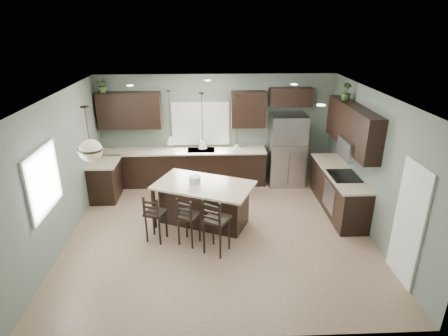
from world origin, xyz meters
TOP-DOWN VIEW (x-y plane):
  - ground at (0.00, 0.00)m, footprint 6.00×6.00m
  - pantry_door at (2.98, -1.55)m, footprint 0.04×0.82m
  - window_back at (-0.40, 2.73)m, footprint 1.35×0.02m
  - window_left at (-2.98, -0.80)m, footprint 0.02×1.10m
  - left_return_cabs at (-2.70, 1.70)m, footprint 0.60×0.90m
  - left_return_countertop at (-2.68, 1.70)m, footprint 0.66×0.96m
  - back_lower_cabs at (-0.85, 2.45)m, footprint 4.20×0.60m
  - back_countertop at (-0.85, 2.43)m, footprint 4.20×0.66m
  - sink_inset at (-0.40, 2.43)m, footprint 0.70×0.45m
  - faucet at (-0.40, 2.40)m, footprint 0.02×0.02m
  - back_upper_left at (-2.15, 2.58)m, footprint 1.55×0.34m
  - back_upper_right at (0.80, 2.58)m, footprint 0.85×0.34m
  - fridge_header at (1.85, 2.58)m, footprint 1.05×0.34m
  - right_lower_cabs at (2.70, 0.87)m, footprint 0.60×2.35m
  - right_countertop at (2.68, 0.87)m, footprint 0.66×2.35m
  - cooktop at (2.68, 0.60)m, footprint 0.58×0.75m
  - wall_oven_front at (2.40, 0.60)m, footprint 0.01×0.72m
  - right_upper_cabs at (2.83, 0.87)m, footprint 0.34×2.35m
  - microwave at (2.78, 0.60)m, footprint 0.40×0.75m
  - refrigerator at (1.80, 2.38)m, footprint 0.90×0.74m
  - kitchen_island at (-0.32, 0.34)m, footprint 2.25×1.81m
  - serving_dish at (-0.50, 0.42)m, footprint 0.24×0.24m
  - bar_stool_left at (-1.25, -0.23)m, footprint 0.47×0.47m
  - bar_stool_center at (-0.60, -0.38)m, footprint 0.50×0.50m
  - bar_stool_right at (-0.08, -0.69)m, footprint 0.58×0.58m
  - pendant_left at (-0.96, 0.61)m, footprint 0.17×0.17m
  - pendant_center at (-0.32, 0.34)m, footprint 0.17×0.17m
  - pendant_right at (0.32, 0.06)m, footprint 0.17×0.17m
  - chandelier at (-2.15, -0.72)m, footprint 0.42×0.42m
  - plant_back_left at (-2.72, 2.55)m, footprint 0.40×0.37m
  - plant_right_wall at (2.80, 1.39)m, footprint 0.22×0.22m
  - room_shell at (0.00, 0.00)m, footprint 6.00×6.00m

SIDE VIEW (x-z plane):
  - ground at x=0.00m, z-range 0.00..0.00m
  - left_return_cabs at x=-2.70m, z-range 0.00..0.90m
  - back_lower_cabs at x=-0.85m, z-range 0.00..0.90m
  - right_lower_cabs at x=2.70m, z-range 0.00..0.90m
  - wall_oven_front at x=2.40m, z-range 0.15..0.75m
  - kitchen_island at x=-0.32m, z-range 0.00..0.92m
  - bar_stool_left at x=-1.25m, z-range 0.00..0.98m
  - bar_stool_center at x=-0.60m, z-range 0.00..1.00m
  - bar_stool_right at x=-0.08m, z-range 0.00..1.14m
  - left_return_countertop at x=-2.68m, z-range 0.90..0.94m
  - back_countertop at x=-0.85m, z-range 0.90..0.94m
  - right_countertop at x=2.68m, z-range 0.90..0.94m
  - refrigerator at x=1.80m, z-range 0.00..1.85m
  - sink_inset at x=-0.40m, z-range 0.93..0.94m
  - cooktop at x=2.68m, z-range 0.93..0.95m
  - serving_dish at x=-0.50m, z-range 0.92..1.06m
  - pantry_door at x=2.98m, z-range 0.00..2.04m
  - faucet at x=-0.40m, z-range 0.94..1.22m
  - window_back at x=-0.40m, z-range 1.05..2.05m
  - window_left at x=-2.98m, z-range 1.05..2.05m
  - microwave at x=2.78m, z-range 1.35..1.75m
  - room_shell at x=0.00m, z-range -1.30..4.70m
  - back_upper_left at x=-2.15m, z-range 1.50..2.40m
  - back_upper_right at x=0.80m, z-range 1.50..2.40m
  - right_upper_cabs at x=2.83m, z-range 1.50..2.40m
  - fridge_header at x=1.85m, z-range 2.02..2.48m
  - pendant_left at x=-0.96m, z-range 1.70..2.80m
  - pendant_center at x=-0.32m, z-range 1.70..2.80m
  - pendant_right at x=0.32m, z-range 1.70..2.80m
  - chandelier at x=-2.15m, z-range 1.86..2.80m
  - plant_back_left at x=-2.72m, z-range 2.40..2.77m
  - plant_right_wall at x=2.80m, z-range 2.40..2.78m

